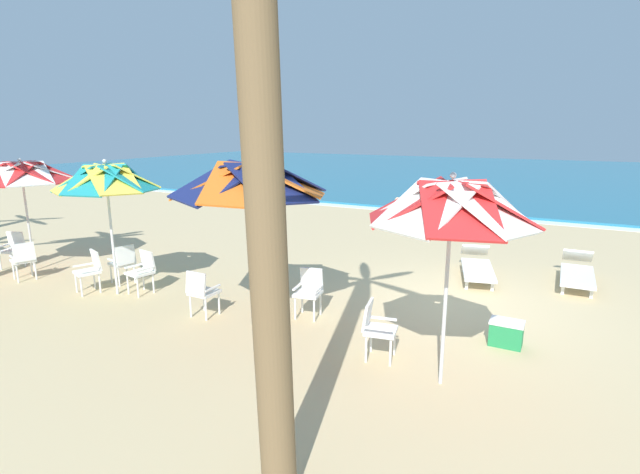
{
  "coord_description": "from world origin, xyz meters",
  "views": [
    {
      "loc": [
        1.78,
        -8.86,
        3.3
      ],
      "look_at": [
        -2.91,
        0.0,
        1.0
      ],
      "focal_mm": 26.71,
      "sensor_mm": 36.0,
      "label": 1
    }
  ],
  "objects_px": {
    "sun_lounger_1": "(477,266)",
    "plastic_chair_4": "(143,269)",
    "beach_umbrella_1": "(250,181)",
    "beach_umbrella_0": "(451,205)",
    "palm_tree_2": "(265,108)",
    "cooler_box": "(506,333)",
    "plastic_chair_6": "(24,258)",
    "beach_umbrella_3": "(21,173)",
    "beach_umbrella_2": "(106,179)",
    "plastic_chair_5": "(123,262)",
    "beachgoer_seated": "(399,214)",
    "plastic_chair_3": "(90,269)",
    "plastic_chair_7": "(13,248)",
    "plastic_chair_1": "(309,289)",
    "plastic_chair_0": "(376,326)",
    "sun_lounger_0": "(577,272)",
    "plastic_chair_2": "(201,290)"
  },
  "relations": [
    {
      "from": "plastic_chair_3",
      "to": "beachgoer_seated",
      "type": "distance_m",
      "value": 10.61
    },
    {
      "from": "plastic_chair_2",
      "to": "plastic_chair_6",
      "type": "distance_m",
      "value": 4.92
    },
    {
      "from": "plastic_chair_7",
      "to": "plastic_chair_1",
      "type": "bearing_deg",
      "value": 5.04
    },
    {
      "from": "beach_umbrella_0",
      "to": "sun_lounger_1",
      "type": "xyz_separation_m",
      "value": [
        -0.42,
        4.92,
        -2.11
      ]
    },
    {
      "from": "beach_umbrella_2",
      "to": "plastic_chair_7",
      "type": "relative_size",
      "value": 3.14
    },
    {
      "from": "plastic_chair_4",
      "to": "beachgoer_seated",
      "type": "xyz_separation_m",
      "value": [
        2.17,
        9.65,
        -0.2
      ]
    },
    {
      "from": "beach_umbrella_0",
      "to": "cooler_box",
      "type": "height_order",
      "value": "beach_umbrella_0"
    },
    {
      "from": "beach_umbrella_3",
      "to": "beachgoer_seated",
      "type": "distance_m",
      "value": 11.48
    },
    {
      "from": "plastic_chair_4",
      "to": "plastic_chair_6",
      "type": "bearing_deg",
      "value": -167.94
    },
    {
      "from": "plastic_chair_5",
      "to": "beach_umbrella_2",
      "type": "bearing_deg",
      "value": -52.65
    },
    {
      "from": "plastic_chair_0",
      "to": "plastic_chair_2",
      "type": "height_order",
      "value": "same"
    },
    {
      "from": "plastic_chair_1",
      "to": "sun_lounger_0",
      "type": "xyz_separation_m",
      "value": [
        4.25,
        4.24,
        -0.22
      ]
    },
    {
      "from": "beach_umbrella_0",
      "to": "palm_tree_2",
      "type": "relative_size",
      "value": 0.49
    },
    {
      "from": "beach_umbrella_2",
      "to": "beach_umbrella_0",
      "type": "bearing_deg",
      "value": -3.38
    },
    {
      "from": "plastic_chair_3",
      "to": "plastic_chair_5",
      "type": "height_order",
      "value": "same"
    },
    {
      "from": "plastic_chair_1",
      "to": "plastic_chair_7",
      "type": "bearing_deg",
      "value": -174.96
    },
    {
      "from": "beach_umbrella_1",
      "to": "plastic_chair_3",
      "type": "distance_m",
      "value": 4.42
    },
    {
      "from": "plastic_chair_5",
      "to": "plastic_chair_7",
      "type": "xyz_separation_m",
      "value": [
        -3.36,
        -0.39,
        0.0
      ]
    },
    {
      "from": "beach_umbrella_3",
      "to": "beach_umbrella_1",
      "type": "bearing_deg",
      "value": -1.6
    },
    {
      "from": "beach_umbrella_1",
      "to": "plastic_chair_7",
      "type": "distance_m",
      "value": 7.41
    },
    {
      "from": "plastic_chair_0",
      "to": "beach_umbrella_1",
      "type": "xyz_separation_m",
      "value": [
        -2.28,
        0.16,
        1.97
      ]
    },
    {
      "from": "plastic_chair_4",
      "to": "palm_tree_2",
      "type": "bearing_deg",
      "value": -32.2
    },
    {
      "from": "palm_tree_2",
      "to": "plastic_chair_5",
      "type": "bearing_deg",
      "value": 149.83
    },
    {
      "from": "beach_umbrella_3",
      "to": "beach_umbrella_0",
      "type": "bearing_deg",
      "value": -3.55
    },
    {
      "from": "plastic_chair_4",
      "to": "beachgoer_seated",
      "type": "bearing_deg",
      "value": 77.33
    },
    {
      "from": "beach_umbrella_3",
      "to": "palm_tree_2",
      "type": "distance_m",
      "value": 9.61
    },
    {
      "from": "plastic_chair_3",
      "to": "beachgoer_seated",
      "type": "relative_size",
      "value": 0.94
    },
    {
      "from": "beachgoer_seated",
      "to": "plastic_chair_3",
      "type": "bearing_deg",
      "value": -107.29
    },
    {
      "from": "beach_umbrella_1",
      "to": "plastic_chair_4",
      "type": "xyz_separation_m",
      "value": [
        -2.96,
        0.29,
        -1.97
      ]
    },
    {
      "from": "cooler_box",
      "to": "plastic_chair_6",
      "type": "bearing_deg",
      "value": -171.18
    },
    {
      "from": "plastic_chair_4",
      "to": "beachgoer_seated",
      "type": "relative_size",
      "value": 0.94
    },
    {
      "from": "plastic_chair_0",
      "to": "plastic_chair_4",
      "type": "height_order",
      "value": "same"
    },
    {
      "from": "plastic_chair_3",
      "to": "palm_tree_2",
      "type": "height_order",
      "value": "palm_tree_2"
    },
    {
      "from": "beach_umbrella_0",
      "to": "sun_lounger_1",
      "type": "distance_m",
      "value": 5.37
    },
    {
      "from": "beach_umbrella_2",
      "to": "plastic_chair_5",
      "type": "relative_size",
      "value": 3.14
    },
    {
      "from": "beach_umbrella_1",
      "to": "plastic_chair_5",
      "type": "height_order",
      "value": "beach_umbrella_1"
    },
    {
      "from": "beach_umbrella_1",
      "to": "plastic_chair_4",
      "type": "distance_m",
      "value": 3.57
    },
    {
      "from": "beach_umbrella_1",
      "to": "sun_lounger_1",
      "type": "xyz_separation_m",
      "value": [
        2.89,
        4.5,
        -2.19
      ]
    },
    {
      "from": "beach_umbrella_0",
      "to": "beach_umbrella_1",
      "type": "distance_m",
      "value": 3.34
    },
    {
      "from": "beach_umbrella_0",
      "to": "beach_umbrella_1",
      "type": "relative_size",
      "value": 0.98
    },
    {
      "from": "beach_umbrella_3",
      "to": "palm_tree_2",
      "type": "bearing_deg",
      "value": -20.29
    },
    {
      "from": "plastic_chair_6",
      "to": "sun_lounger_1",
      "type": "height_order",
      "value": "plastic_chair_6"
    },
    {
      "from": "sun_lounger_1",
      "to": "plastic_chair_4",
      "type": "bearing_deg",
      "value": -144.28
    },
    {
      "from": "palm_tree_2",
      "to": "cooler_box",
      "type": "bearing_deg",
      "value": 71.3
    },
    {
      "from": "beach_umbrella_0",
      "to": "plastic_chair_5",
      "type": "xyz_separation_m",
      "value": [
        -7.1,
        0.93,
        -1.89
      ]
    },
    {
      "from": "plastic_chair_3",
      "to": "sun_lounger_1",
      "type": "height_order",
      "value": "plastic_chair_3"
    },
    {
      "from": "palm_tree_2",
      "to": "plastic_chair_7",
      "type": "bearing_deg",
      "value": 161.34
    },
    {
      "from": "beach_umbrella_2",
      "to": "plastic_chair_6",
      "type": "distance_m",
      "value": 3.17
    },
    {
      "from": "plastic_chair_0",
      "to": "sun_lounger_0",
      "type": "relative_size",
      "value": 0.4
    },
    {
      "from": "beach_umbrella_0",
      "to": "beachgoer_seated",
      "type": "bearing_deg",
      "value": 111.58
    }
  ]
}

